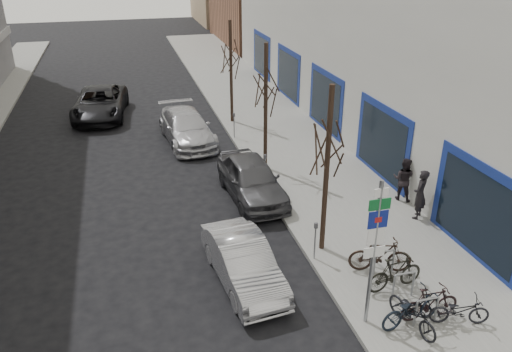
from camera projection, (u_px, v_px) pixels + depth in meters
ground at (277, 343)px, 12.43m from camera, size 120.00×120.00×0.00m
sidewalk_east at (306, 165)px, 22.20m from camera, size 5.00×70.00×0.15m
commercial_building at (479, 21)px, 28.32m from camera, size 20.00×32.00×10.00m
highway_sign_pole at (374, 246)px, 11.94m from camera, size 0.55×0.10×4.20m
bike_rack at (404, 282)px, 13.57m from camera, size 0.66×2.26×0.83m
tree_near at (329, 132)px, 14.36m from camera, size 1.80×1.80×5.50m
tree_mid at (266, 78)px, 20.03m from camera, size 1.80×1.80×5.50m
tree_far at (231, 48)px, 25.71m from camera, size 1.80×1.80×5.50m
meter_front at (315, 237)px, 15.17m from camera, size 0.10×0.08×1.27m
meter_mid at (265, 166)px, 19.97m from camera, size 0.10×0.08×1.27m
meter_back at (234, 123)px, 24.77m from camera, size 0.10×0.08×1.27m
bike_near_left at (413, 311)px, 12.53m from camera, size 0.84×1.74×1.02m
bike_near_right at (430, 303)px, 12.82m from camera, size 1.65×0.53×1.00m
bike_mid_curb at (412, 306)px, 12.61m from camera, size 1.90×0.86×1.12m
bike_mid_inner at (395, 273)px, 13.92m from camera, size 1.81×0.70×1.07m
bike_far_curb at (460, 308)px, 12.67m from camera, size 1.60×0.89×0.93m
bike_far_inner at (380, 255)px, 14.66m from camera, size 1.95×1.13×1.13m
parked_car_front at (243, 262)px, 14.40m from camera, size 1.85×4.24×1.35m
parked_car_mid at (252, 179)px, 19.20m from camera, size 2.13×4.76×1.59m
parked_car_back at (187, 127)px, 24.63m from camera, size 2.58×5.41×1.52m
lane_car at (100, 103)px, 28.20m from camera, size 3.35×6.10×1.62m
pedestrian_near at (420, 194)px, 17.43m from camera, size 0.78×0.78×1.82m
pedestrian_far at (404, 179)px, 18.71m from camera, size 0.75×0.75×1.71m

